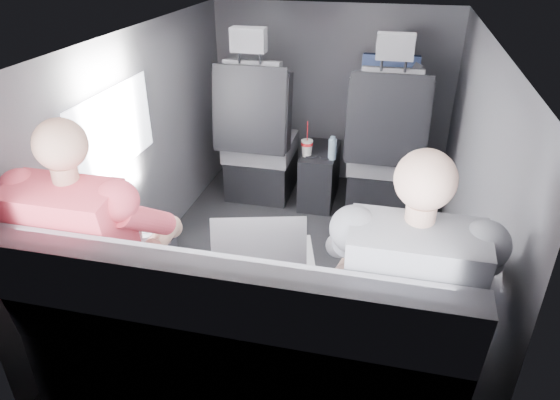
% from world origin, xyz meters
% --- Properties ---
extents(floor, '(2.60, 2.60, 0.00)m').
position_xyz_m(floor, '(0.00, 0.00, 0.00)').
color(floor, black).
rests_on(floor, ground).
extents(ceiling, '(2.60, 2.60, 0.00)m').
position_xyz_m(ceiling, '(0.00, 0.00, 1.35)').
color(ceiling, '#B2B2AD').
rests_on(ceiling, panel_back).
extents(panel_left, '(0.02, 2.60, 1.35)m').
position_xyz_m(panel_left, '(-0.90, 0.00, 0.68)').
color(panel_left, '#56565B').
rests_on(panel_left, floor).
extents(panel_right, '(0.02, 2.60, 1.35)m').
position_xyz_m(panel_right, '(0.90, 0.00, 0.68)').
color(panel_right, '#56565B').
rests_on(panel_right, floor).
extents(panel_front, '(1.80, 0.02, 1.35)m').
position_xyz_m(panel_front, '(0.00, 1.30, 0.68)').
color(panel_front, '#56565B').
rests_on(panel_front, floor).
extents(panel_back, '(1.80, 0.02, 1.35)m').
position_xyz_m(panel_back, '(0.00, -1.30, 0.68)').
color(panel_back, '#56565B').
rests_on(panel_back, floor).
extents(side_window, '(0.02, 0.75, 0.42)m').
position_xyz_m(side_window, '(-0.88, -0.30, 0.90)').
color(side_window, white).
rests_on(side_window, panel_left).
extents(seatbelt, '(0.35, 0.11, 0.59)m').
position_xyz_m(seatbelt, '(0.45, 0.67, 0.80)').
color(seatbelt, black).
rests_on(seatbelt, front_seat_right).
extents(front_seat_left, '(0.52, 0.58, 1.26)m').
position_xyz_m(front_seat_left, '(-0.45, 0.84, 0.40)').
color(front_seat_left, black).
rests_on(front_seat_left, floor).
extents(front_seat_right, '(0.52, 0.58, 1.26)m').
position_xyz_m(front_seat_right, '(0.45, 0.84, 0.40)').
color(front_seat_right, black).
rests_on(front_seat_right, floor).
extents(center_console, '(0.24, 0.48, 0.41)m').
position_xyz_m(center_console, '(0.00, 0.88, 0.20)').
color(center_console, black).
rests_on(center_console, floor).
extents(rear_bench, '(1.60, 0.57, 0.92)m').
position_xyz_m(rear_bench, '(0.00, -1.06, 0.31)').
color(rear_bench, '#5D5C61').
rests_on(rear_bench, floor).
extents(soda_cup, '(0.08, 0.08, 0.25)m').
position_xyz_m(soda_cup, '(-0.08, 0.76, 0.46)').
color(soda_cup, white).
rests_on(soda_cup, center_console).
extents(water_bottle, '(0.06, 0.06, 0.16)m').
position_xyz_m(water_bottle, '(0.10, 0.75, 0.48)').
color(water_bottle, '#A7CAE2').
rests_on(water_bottle, center_console).
extents(laptop_white, '(0.36, 0.40, 0.22)m').
position_xyz_m(laptop_white, '(-0.66, -0.75, 0.63)').
color(laptop_white, white).
rests_on(laptop_white, passenger_rear_left).
extents(laptop_silver, '(0.42, 0.41, 0.26)m').
position_xyz_m(laptop_silver, '(0.04, -0.79, 0.64)').
color(laptop_silver, '#AAAAAF').
rests_on(laptop_silver, rear_bench).
extents(laptop_black, '(0.32, 0.28, 0.23)m').
position_xyz_m(laptop_black, '(0.54, -0.82, 0.63)').
color(laptop_black, black).
rests_on(laptop_black, passenger_rear_right).
extents(passenger_rear_left, '(0.52, 0.63, 1.24)m').
position_xyz_m(passenger_rear_left, '(-0.60, -0.97, 0.64)').
color(passenger_rear_left, '#35363B').
rests_on(passenger_rear_left, rear_bench).
extents(passenger_rear_right, '(0.52, 0.63, 1.25)m').
position_xyz_m(passenger_rear_right, '(0.59, -0.97, 0.64)').
color(passenger_rear_right, navy).
rests_on(passenger_rear_right, rear_bench).
extents(passenger_front_right, '(0.38, 0.38, 0.76)m').
position_xyz_m(passenger_front_right, '(0.43, 1.10, 0.75)').
color(passenger_front_right, navy).
rests_on(passenger_front_right, front_seat_right).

